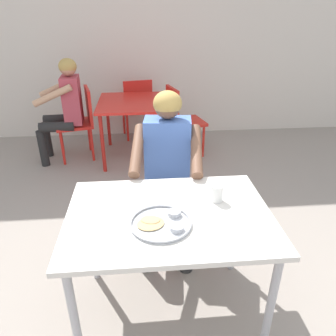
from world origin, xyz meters
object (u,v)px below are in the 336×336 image
Objects in this scene: chair_foreground at (167,178)px; diner_foreground at (167,162)px; chair_red_right at (180,117)px; patron_background at (65,102)px; drinking_cup at (217,193)px; chair_red_left at (80,118)px; table_foreground at (169,225)px; table_background_red at (131,108)px; chair_red_far at (137,105)px; thali_tray at (162,222)px.

diner_foreground is (-0.02, -0.22, 0.26)m from chair_foreground.
chair_red_right is 1.42m from patron_background.
drinking_cup is 2.68m from chair_red_left.
drinking_cup is 0.11× the size of chair_red_right.
table_foreground is at bearing -94.08° from diner_foreground.
chair_foreground is at bearing 105.24° from drinking_cup.
chair_red_right is at bearing -0.18° from table_background_red.
chair_red_left is at bearing 116.01° from drinking_cup.
table_background_red is 1.06× the size of chair_red_left.
table_foreground is 0.89× the size of patron_background.
chair_red_left is at bearing 23.48° from patron_background.
patron_background is (-0.79, -0.01, 0.09)m from table_background_red.
chair_foreground is at bearing -83.69° from chair_red_far.
table_foreground is at bearing 64.20° from thali_tray.
chair_red_far is at bearing 98.71° from drinking_cup.
table_background_red is at bearing 179.82° from chair_red_right.
chair_red_right reaches higher than chair_foreground.
chair_foreground is 0.88× the size of table_background_red.
chair_red_left is at bearing 120.70° from chair_foreground.
chair_foreground is at bearing -54.47° from patron_background.
chair_red_left is 0.28m from patron_background.
patron_background is (-1.40, -0.00, 0.22)m from chair_red_right.
patron_background is at bearing 121.60° from diner_foreground.
chair_red_far is (-0.18, 3.09, -0.18)m from table_foreground.
table_background_red is 0.67m from chair_red_far.
chair_red_far is at bearing 95.28° from diner_foreground.
thali_tray is at bearing -149.22° from drinking_cup.
chair_red_left is (-0.93, 1.82, -0.22)m from diner_foreground.
chair_red_right reaches higher than drinking_cup.
table_background_red is (-0.31, 1.55, 0.16)m from chair_foreground.
drinking_cup reaches higher than table_foreground.
patron_background reaches higher than chair_red_right.
chair_red_left is 1.02× the size of chair_red_far.
table_foreground is 11.20× the size of drinking_cup.
chair_red_left reaches higher than drinking_cup.
chair_red_right is at bearing 81.35° from table_foreground.
chair_red_far is (-0.55, 0.66, -0.02)m from chair_red_right.
patron_background reaches higher than chair_red_left.
chair_red_left is (-0.95, 1.61, 0.03)m from chair_foreground.
chair_foreground is 1.58m from chair_red_right.
chair_red_right is at bearing 78.93° from chair_foreground.
chair_red_right reaches higher than chair_red_left.
diner_foreground is 1.43× the size of chair_red_far.
table_foreground is 1.34× the size of chair_foreground.
chair_red_right is (0.37, 2.44, -0.16)m from table_foreground.
drinking_cup is (0.28, 0.10, 0.14)m from table_foreground.
thali_tray is at bearing -96.92° from diner_foreground.
table_foreground is 3.10m from chair_red_far.
diner_foreground reaches higher than chair_red_left.
diner_foreground is 2.44m from chair_red_far.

